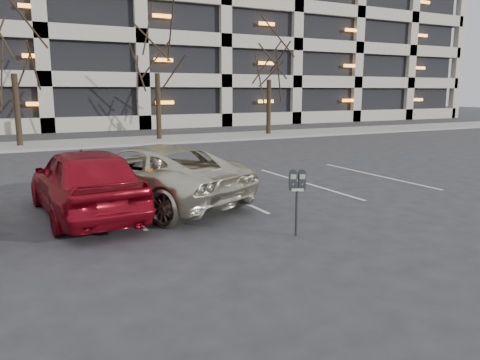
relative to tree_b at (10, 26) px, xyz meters
The scene contains 10 objects.
ground 17.24m from the tree_b, 79.38° to the right, with size 140.00×140.00×0.00m, color #28282B.
sidewalk 6.35m from the tree_b, ahead, with size 80.00×4.00×0.12m, color gray.
stall_lines 14.91m from the tree_b, 83.34° to the right, with size 16.90×5.20×0.00m.
parking_garage 23.58m from the tree_b, 49.94° to the left, with size 52.00×20.00×19.00m.
tree_b is the anchor object (origin of this frame).
tree_c 7.00m from the tree_b, ahead, with size 3.58×3.58×8.13m.
tree_d 14.00m from the tree_b, ahead, with size 3.32×3.32×7.54m.
parking_meter 18.95m from the tree_b, 77.24° to the right, with size 0.34×0.24×1.25m.
suv_silver 15.17m from the tree_b, 80.79° to the right, with size 4.32×5.78×1.47m.
car_red 15.41m from the tree_b, 87.04° to the right, with size 1.84×4.57×1.56m, color maroon.
Camera 1 is at (-3.79, -9.02, 2.70)m, focal length 35.00 mm.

